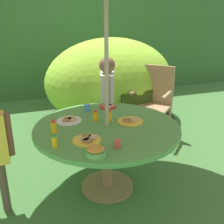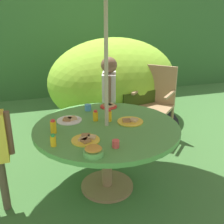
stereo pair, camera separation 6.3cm
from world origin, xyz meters
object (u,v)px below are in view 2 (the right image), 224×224
Objects in this scene: snack_bowl at (93,151)px; cup_far at (88,107)px; plate_center_front at (69,120)px; plate_back_edge at (109,106)px; juice_bottle_mid_left at (95,116)px; dome_tent at (114,81)px; child_in_white_shirt at (109,91)px; plate_center_back at (130,121)px; cup_near at (116,144)px; juice_bottle_far_left at (53,127)px; garden_table at (107,135)px; juice_bottle_far_right at (53,141)px; plate_near_left at (86,139)px; wooden_chair at (156,99)px; juice_bottle_near_right at (109,116)px.

snack_bowl is 2.17× the size of cup_far.
plate_center_front is 3.50× the size of cup_far.
juice_bottle_mid_left is at bearing -124.52° from plate_back_edge.
snack_bowl is 1.00m from cup_far.
dome_tent reaches higher than child_in_white_shirt.
plate_center_back is 4.15× the size of cup_near.
juice_bottle_far_left is at bearing -131.11° from cup_far.
garden_table is 11.06× the size of juice_bottle_far_left.
juice_bottle_far_right reaches higher than plate_center_back.
plate_back_edge is at bearing 71.20° from garden_table.
plate_near_left is (-0.43, -0.76, -0.00)m from plate_back_edge.
juice_bottle_mid_left reaches higher than cup_far.
plate_near_left is (-0.91, -2.08, 0.04)m from dome_tent.
wooden_chair is at bearing 53.26° from cup_near.
wooden_chair reaches higher than plate_center_front.
juice_bottle_mid_left is (0.45, 0.43, 0.00)m from juice_bottle_far_right.
garden_table is 0.53m from juice_bottle_far_left.
plate_near_left is at bearing 90.53° from snack_bowl.
plate_back_edge is (-0.83, -0.47, 0.13)m from wooden_chair.
wooden_chair is 1.98m from juice_bottle_far_right.
cup_near is at bearing -80.85° from wooden_chair.
dome_tent reaches higher than cup_near.
cup_far is (0.24, 0.24, 0.02)m from plate_center_front.
juice_bottle_near_right reaches higher than plate_center_back.
wooden_chair is at bearing 33.40° from juice_bottle_far_left.
juice_bottle_far_right is 0.50m from cup_near.
dome_tent is 2.17m from juice_bottle_far_left.
wooden_chair is 0.86× the size of child_in_white_shirt.
dome_tent is at bearing 57.96° from juice_bottle_far_left.
plate_center_back is 2.35× the size of juice_bottle_mid_left.
juice_bottle_mid_left is at bearing -88.74° from cup_far.
garden_table is 1.93m from dome_tent.
child_in_white_shirt is 1.33m from plate_near_left.
child_in_white_shirt is 0.61m from cup_far.
cup_near is (-1.06, -1.42, 0.15)m from wooden_chair.
child_in_white_shirt is at bearing 64.74° from plate_near_left.
dome_tent is at bearing 66.61° from juice_bottle_mid_left.
dome_tent is at bearing 66.40° from plate_near_left.
dome_tent is at bearing 77.31° from plate_center_back.
juice_bottle_mid_left is at bearing -16.18° from plate_center_front.
juice_bottle_near_right is at bearing -105.87° from plate_back_edge.
plate_center_back is at bearing 28.24° from plate_near_left.
cup_far is (0.18, 0.72, 0.02)m from plate_near_left.
plate_center_back is at bearing 20.35° from juice_bottle_far_right.
plate_near_left is 3.40× the size of cup_far.
plate_center_front is 2.01× the size of juice_bottle_near_right.
plate_center_front is at bearing -133.21° from dome_tent.
plate_near_left is (-0.57, -1.20, -0.05)m from child_in_white_shirt.
juice_bottle_far_right is 1.68× the size of cup_near.
snack_bowl is at bearing -112.65° from plate_back_edge.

